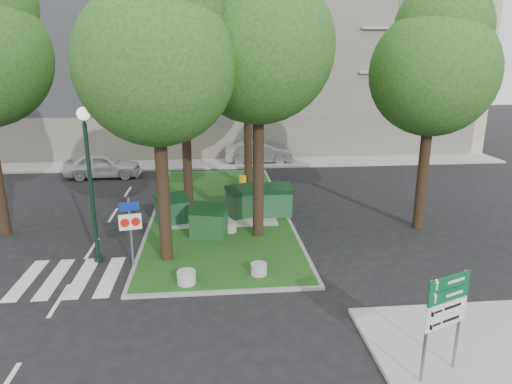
{
  "coord_description": "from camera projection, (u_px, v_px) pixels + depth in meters",
  "views": [
    {
      "loc": [
        0.23,
        -12.84,
        6.93
      ],
      "look_at": [
        1.89,
        4.31,
        2.0
      ],
      "focal_mm": 32.0,
      "sensor_mm": 36.0,
      "label": 1
    }
  ],
  "objects": [
    {
      "name": "apartment_building",
      "position": [
        207.0,
        48.0,
        36.85
      ],
      "size": [
        41.0,
        12.0,
        16.0
      ],
      "primitive_type": "cube",
      "color": "#BAAB8B",
      "rests_on": "ground"
    },
    {
      "name": "tree_median_near_left",
      "position": [
        158.0,
        49.0,
        14.48
      ],
      "size": [
        5.2,
        5.2,
        10.53
      ],
      "color": "black",
      "rests_on": "ground"
    },
    {
      "name": "dumpster_b",
      "position": [
        209.0,
        221.0,
        18.33
      ],
      "size": [
        1.64,
        1.33,
        1.33
      ],
      "rotation": [
        0.0,
        0.0,
        -0.26
      ],
      "color": "#113D17",
      "rests_on": "median_island"
    },
    {
      "name": "dumpster_c",
      "position": [
        244.0,
        201.0,
        20.86
      ],
      "size": [
        1.78,
        1.54,
        1.39
      ],
      "rotation": [
        0.0,
        0.0,
        0.39
      ],
      "color": "black",
      "rests_on": "median_island"
    },
    {
      "name": "tree_median_mid",
      "position": [
        185.0,
        61.0,
        20.84
      ],
      "size": [
        4.8,
        4.8,
        9.99
      ],
      "color": "black",
      "rests_on": "ground"
    },
    {
      "name": "building_sidewalk",
      "position": [
        210.0,
        164.0,
        31.86
      ],
      "size": [
        42.0,
        3.0,
        0.12
      ],
      "primitive_type": "cube",
      "color": "#999993",
      "rests_on": "ground"
    },
    {
      "name": "car_silver",
      "position": [
        259.0,
        152.0,
        32.17
      ],
      "size": [
        4.82,
        1.75,
        1.58
      ],
      "primitive_type": "imported",
      "rotation": [
        0.0,
        0.0,
        1.55
      ],
      "color": "#95969C",
      "rests_on": "ground"
    },
    {
      "name": "tree_street_right",
      "position": [
        436.0,
        60.0,
        17.94
      ],
      "size": [
        5.0,
        5.0,
        10.06
      ],
      "color": "black",
      "rests_on": "ground"
    },
    {
      "name": "directional_sign",
      "position": [
        445.0,
        310.0,
        9.9
      ],
      "size": [
        1.15,
        0.5,
        2.45
      ],
      "rotation": [
        0.0,
        0.0,
        0.39
      ],
      "color": "slate",
      "rests_on": "sidewalk_corner"
    },
    {
      "name": "dumpster_a",
      "position": [
        172.0,
        209.0,
        19.92
      ],
      "size": [
        1.6,
        1.35,
        1.27
      ],
      "rotation": [
        0.0,
        0.0,
        0.33
      ],
      "color": "#103B22",
      "rests_on": "median_island"
    },
    {
      "name": "dumpster_d",
      "position": [
        274.0,
        200.0,
        20.91
      ],
      "size": [
        1.56,
        1.1,
        1.44
      ],
      "rotation": [
        0.0,
        0.0,
        0.01
      ],
      "color": "#154625",
      "rests_on": "median_island"
    },
    {
      "name": "litter_bin",
      "position": [
        242.0,
        182.0,
        25.36
      ],
      "size": [
        0.42,
        0.42,
        0.73
      ],
      "primitive_type": "cylinder",
      "color": "gold",
      "rests_on": "median_island"
    },
    {
      "name": "bollard_right",
      "position": [
        259.0,
        269.0,
        15.13
      ],
      "size": [
        0.54,
        0.54,
        0.38
      ],
      "primitive_type": "cylinder",
      "color": "#A1A09C",
      "rests_on": "median_island"
    },
    {
      "name": "street_lamp",
      "position": [
        89.0,
        168.0,
        15.5
      ],
      "size": [
        0.44,
        0.44,
        5.51
      ],
      "color": "black",
      "rests_on": "ground"
    },
    {
      "name": "median_kerb",
      "position": [
        220.0,
        211.0,
        21.86
      ],
      "size": [
        6.3,
        16.3,
        0.1
      ],
      "primitive_type": "cube",
      "color": "gray",
      "rests_on": "ground"
    },
    {
      "name": "bollard_left",
      "position": [
        186.0,
        277.0,
        14.5
      ],
      "size": [
        0.59,
        0.59,
        0.42
      ],
      "primitive_type": "cylinder",
      "color": "#A8A9A4",
      "rests_on": "median_island"
    },
    {
      "name": "zebra_crossing",
      "position": [
        97.0,
        277.0,
        15.26
      ],
      "size": [
        5.0,
        3.0,
        0.01
      ],
      "primitive_type": "cube",
      "color": "silver",
      "rests_on": "ground"
    },
    {
      "name": "tree_median_near_right",
      "position": [
        261.0,
        32.0,
        16.54
      ],
      "size": [
        5.6,
        5.6,
        11.46
      ],
      "color": "black",
      "rests_on": "ground"
    },
    {
      "name": "sidewalk_corner",
      "position": [
        469.0,
        347.0,
        11.41
      ],
      "size": [
        5.0,
        4.0,
        0.12
      ],
      "primitive_type": "cube",
      "color": "#999993",
      "rests_on": "ground"
    },
    {
      "name": "median_island",
      "position": [
        220.0,
        211.0,
        21.86
      ],
      "size": [
        6.0,
        16.0,
        0.12
      ],
      "primitive_type": "cube",
      "color": "#164714",
      "rests_on": "ground"
    },
    {
      "name": "tree_median_far",
      "position": [
        249.0,
        34.0,
        23.64
      ],
      "size": [
        5.8,
        5.8,
        11.93
      ],
      "color": "black",
      "rests_on": "ground"
    },
    {
      "name": "ground",
      "position": [
        209.0,
        293.0,
        14.18
      ],
      "size": [
        120.0,
        120.0,
        0.0
      ],
      "primitive_type": "plane",
      "color": "black",
      "rests_on": "ground"
    },
    {
      "name": "car_white",
      "position": [
        103.0,
        165.0,
        28.19
      ],
      "size": [
        4.55,
        1.9,
        1.54
      ],
      "primitive_type": "imported",
      "rotation": [
        0.0,
        0.0,
        1.59
      ],
      "color": "silver",
      "rests_on": "ground"
    },
    {
      "name": "bollard_mid",
      "position": [
        230.0,
        227.0,
        18.96
      ],
      "size": [
        0.55,
        0.55,
        0.39
      ],
      "primitive_type": "cylinder",
      "color": "#969691",
      "rests_on": "median_island"
    },
    {
      "name": "traffic_sign_pole",
      "position": [
        130.0,
        223.0,
        15.59
      ],
      "size": [
        0.75,
        0.21,
        2.53
      ],
      "rotation": [
        0.0,
        0.0,
        0.22
      ],
      "color": "slate",
      "rests_on": "ground"
    }
  ]
}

